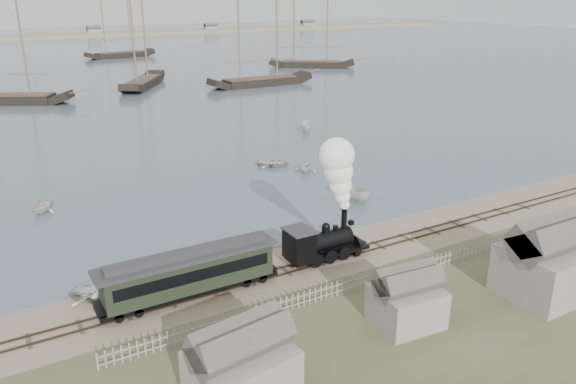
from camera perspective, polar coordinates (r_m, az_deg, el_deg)
ground at (r=44.88m, az=-0.40°, el=-6.71°), size 600.00×600.00×0.00m
harbor_water at (r=206.80m, az=-25.27°, el=12.31°), size 600.00×336.00×0.06m
rail_track at (r=43.33m, az=0.93°, el=-7.68°), size 120.00×1.80×0.16m
picket_fence_west at (r=36.84m, az=-3.81°, el=-13.15°), size 19.00×0.10×1.20m
picket_fence_east at (r=46.96m, az=17.80°, el=-6.47°), size 15.00×0.10×1.20m
shed_mid at (r=37.50m, az=11.80°, el=-12.92°), size 4.00×3.50×3.60m
shed_right at (r=43.88m, az=24.53°, el=-9.31°), size 6.00×5.00×5.10m
far_spit at (r=286.26m, az=-27.09°, el=13.59°), size 500.00×20.00×1.80m
locomotive at (r=43.37m, az=4.97°, el=-1.53°), size 7.50×2.80×9.34m
passenger_coach at (r=39.16m, az=-10.00°, el=-7.99°), size 12.65×2.44×3.07m
beached_dinghy at (r=41.17m, az=-18.58°, el=-9.77°), size 4.78×4.97×0.84m
rowboat_1 at (r=58.30m, az=-23.70°, el=-1.24°), size 3.56×3.66×1.47m
rowboat_2 at (r=56.77m, az=6.59°, el=-0.11°), size 4.36×2.28×1.60m
rowboat_3 at (r=67.79m, az=-1.47°, el=2.96°), size 4.51×4.84×0.82m
rowboat_4 at (r=65.54m, az=1.80°, el=2.76°), size 4.19×4.18×1.67m
rowboat_5 at (r=85.04m, az=1.89°, el=6.64°), size 3.97×3.33×1.48m
schooner_2 at (r=118.34m, az=-27.14°, el=12.79°), size 22.86×15.96×20.00m
schooner_3 at (r=129.93m, az=-14.83°, el=14.67°), size 16.31×21.76×20.00m
schooner_4 at (r=127.74m, az=-2.84°, el=15.19°), size 24.80×6.24×20.00m
schooner_5 at (r=159.93m, az=2.47°, el=16.09°), size 22.64×17.72×20.00m
schooner_8 at (r=192.36m, az=-16.92°, el=15.90°), size 22.72×8.21×20.00m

